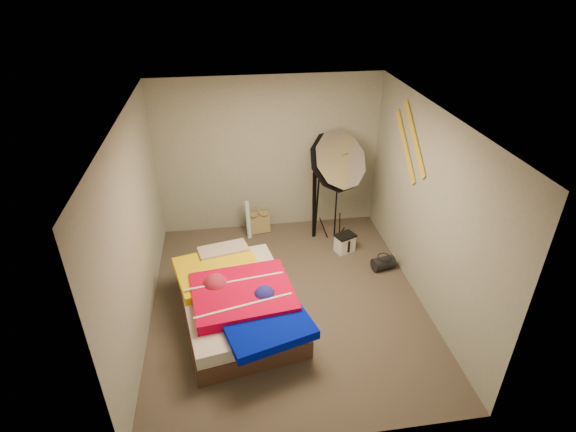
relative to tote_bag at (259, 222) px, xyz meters
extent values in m
plane|color=brown|center=(0.22, -1.79, -0.18)|extent=(4.00, 4.00, 0.00)
plane|color=silver|center=(0.22, -1.79, 2.32)|extent=(4.00, 4.00, 0.00)
plane|color=#969D8E|center=(0.22, 0.21, 1.07)|extent=(3.50, 0.00, 3.50)
plane|color=#969D8E|center=(0.22, -3.79, 1.07)|extent=(3.50, 0.00, 3.50)
plane|color=#969D8E|center=(-1.53, -1.79, 1.07)|extent=(0.00, 4.00, 4.00)
plane|color=#969D8E|center=(1.97, -1.79, 1.07)|extent=(0.00, 4.00, 4.00)
cube|color=tan|center=(0.00, 0.00, 0.00)|extent=(0.39, 0.21, 0.38)
cylinder|color=#69B9DA|center=(-0.17, -0.12, 0.13)|extent=(0.10, 0.19, 0.62)
cube|color=silver|center=(1.26, -0.76, -0.05)|extent=(0.33, 0.29, 0.27)
cylinder|color=black|center=(1.70, -1.29, -0.09)|extent=(0.35, 0.25, 0.19)
cube|color=gold|center=(1.95, -1.19, 1.77)|extent=(0.02, 0.91, 0.78)
cube|color=gold|center=(1.95, -0.94, 1.57)|extent=(0.02, 0.91, 0.78)
cube|color=#4B2F24|center=(-0.44, -2.01, -0.06)|extent=(1.61, 2.06, 0.24)
cube|color=silver|center=(-0.44, -2.01, 0.14)|extent=(1.57, 2.02, 0.17)
cube|color=yellow|center=(-0.65, -1.62, 0.26)|extent=(1.21, 1.12, 0.13)
cube|color=red|center=(-0.37, -2.14, 0.28)|extent=(1.29, 1.13, 0.15)
cube|color=#000FC1|center=(-0.13, -2.66, 0.25)|extent=(1.10, 0.97, 0.11)
cube|color=#C488A2|center=(-0.58, -1.23, 0.30)|extent=(0.70, 0.43, 0.13)
cylinder|color=black|center=(1.20, -0.33, 0.56)|extent=(0.03, 0.03, 1.49)
cube|color=black|center=(1.20, -0.33, 1.26)|extent=(0.07, 0.07, 0.09)
cone|color=silver|center=(1.11, -0.50, 1.21)|extent=(0.96, 1.01, 1.09)
cylinder|color=black|center=(0.87, -0.27, 0.39)|extent=(0.05, 0.05, 1.16)
cube|color=black|center=(0.87, -0.27, 1.03)|extent=(0.09, 0.09, 0.12)
camera|label=1|loc=(-0.44, -6.33, 3.76)|focal=28.00mm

